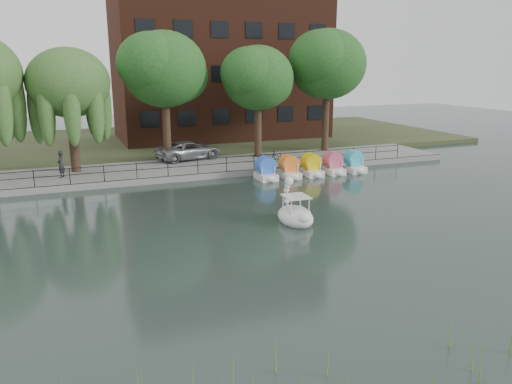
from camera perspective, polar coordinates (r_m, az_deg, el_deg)
ground_plane at (r=21.50m, az=2.70°, el=-5.97°), size 120.00×120.00×0.00m
promenade at (r=36.08m, az=-7.78°, el=2.68°), size 40.00×6.00×0.40m
kerb at (r=33.29m, az=-6.54°, el=1.72°), size 40.00×0.25×0.40m
land_strip at (r=49.59m, az=-11.72°, el=5.70°), size 60.00×22.00×0.36m
railing at (r=33.28m, az=-6.68°, el=3.38°), size 32.00×0.05×1.00m
apartment_building at (r=50.71m, az=-4.13°, el=16.56°), size 20.00×10.07×18.00m
willow_mid at (r=35.37m, az=-20.65°, el=11.55°), size 5.32×5.32×8.15m
broadleaf_center at (r=37.07m, az=-10.46°, el=13.58°), size 6.00×6.00×9.25m
broadleaf_right at (r=38.61m, az=0.23°, el=12.84°), size 5.40×5.40×8.32m
broadleaf_far at (r=42.32m, az=8.17°, el=14.21°), size 6.30×6.30×9.71m
minivan at (r=38.36m, az=-7.66°, el=4.91°), size 3.97×6.25×1.61m
bicycle at (r=36.76m, az=1.40°, el=4.14°), size 0.60×1.72×1.00m
pedestrian at (r=34.16m, az=-21.43°, el=3.17°), size 0.71×0.84×1.98m
swan_boat at (r=24.31m, az=4.46°, el=-2.41°), size 1.66×2.62×2.11m
pedal_boat_row at (r=34.51m, az=6.34°, el=2.87°), size 7.95×1.70×1.40m
reed_bank at (r=15.25m, az=25.44°, el=-13.98°), size 24.00×2.40×1.20m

